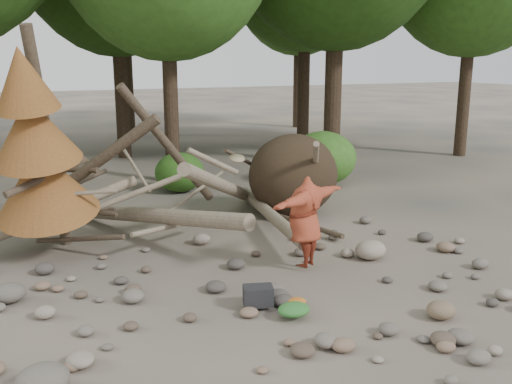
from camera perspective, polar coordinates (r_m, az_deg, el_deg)
name	(u,v)px	position (r m, az deg, el deg)	size (l,w,h in m)	color
ground	(272,300)	(9.19, 1.60, -10.77)	(120.00, 120.00, 0.00)	#514C44
deadfall_pile	(272,179)	(13.38, 1.66, 1.28)	(8.55, 5.24, 3.30)	#332619
dead_conifer	(37,150)	(11.07, -21.01, 3.94)	(2.06, 2.16, 4.35)	#4C3F30
bush_mid	(180,172)	(16.30, -7.64, 1.97)	(1.40, 1.40, 1.12)	#2F601B
bush_right	(323,158)	(17.18, 6.69, 3.40)	(2.00, 2.00, 1.60)	#3B7123
frisbee_thrower	(305,221)	(10.17, 4.95, -2.95)	(2.34, 1.40, 2.05)	#973822
backpack	(258,299)	(8.86, 0.21, -10.68)	(0.45, 0.30, 0.30)	black
cloth_green	(294,313)	(8.58, 3.80, -11.95)	(0.49, 0.41, 0.18)	#2D6A2A
cloth_orange	(296,305)	(8.92, 4.05, -11.19)	(0.31, 0.25, 0.11)	#B4621E
boulder_front_left	(43,380)	(7.23, -20.56, -17.20)	(0.61, 0.55, 0.36)	#645D53
boulder_front_right	(441,310)	(8.98, 18.01, -11.16)	(0.44, 0.39, 0.26)	#77624A
boulder_mid_right	(371,250)	(11.10, 11.39, -5.69)	(0.60, 0.54, 0.36)	gray
boulder_mid_left	(9,293)	(9.85, -23.49, -9.23)	(0.52, 0.47, 0.31)	#5E584F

